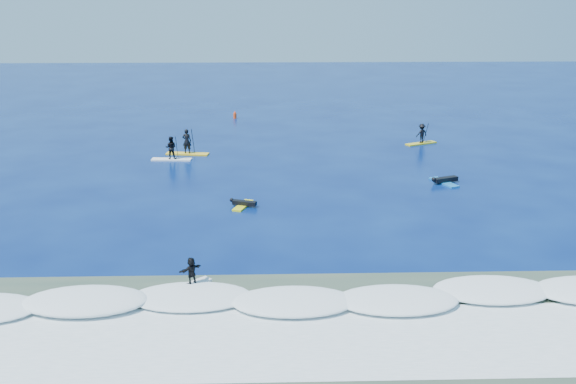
{
  "coord_description": "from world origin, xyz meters",
  "views": [
    {
      "loc": [
        0.13,
        -32.66,
        11.54
      ],
      "look_at": [
        1.16,
        2.44,
        0.6
      ],
      "focal_mm": 40.0,
      "sensor_mm": 36.0,
      "label": 1
    }
  ],
  "objects_px": {
    "prone_paddler_near": "(243,204)",
    "wave_surfer": "(192,273)",
    "sup_paddler_left": "(187,145)",
    "marker_buoy": "(235,115)",
    "sup_paddler_center": "(171,150)",
    "sup_paddler_right": "(422,135)",
    "prone_paddler_far": "(444,181)"
  },
  "relations": [
    {
      "from": "prone_paddler_near",
      "to": "wave_surfer",
      "type": "relative_size",
      "value": 1.32
    },
    {
      "from": "sup_paddler_left",
      "to": "marker_buoy",
      "type": "height_order",
      "value": "sup_paddler_left"
    },
    {
      "from": "sup_paddler_center",
      "to": "sup_paddler_right",
      "type": "height_order",
      "value": "sup_paddler_center"
    },
    {
      "from": "prone_paddler_near",
      "to": "prone_paddler_far",
      "type": "bearing_deg",
      "value": -51.84
    },
    {
      "from": "prone_paddler_near",
      "to": "sup_paddler_right",
      "type": "bearing_deg",
      "value": -22.33
    },
    {
      "from": "sup_paddler_left",
      "to": "prone_paddler_near",
      "type": "distance_m",
      "value": 13.16
    },
    {
      "from": "sup_paddler_right",
      "to": "prone_paddler_far",
      "type": "bearing_deg",
      "value": -120.79
    },
    {
      "from": "sup_paddler_left",
      "to": "prone_paddler_far",
      "type": "relative_size",
      "value": 1.33
    },
    {
      "from": "prone_paddler_near",
      "to": "marker_buoy",
      "type": "bearing_deg",
      "value": 23.28
    },
    {
      "from": "prone_paddler_far",
      "to": "wave_surfer",
      "type": "xyz_separation_m",
      "value": [
        -14.25,
        -14.78,
        0.55
      ]
    },
    {
      "from": "wave_surfer",
      "to": "marker_buoy",
      "type": "distance_m",
      "value": 37.03
    },
    {
      "from": "sup_paddler_left",
      "to": "prone_paddler_far",
      "type": "height_order",
      "value": "sup_paddler_left"
    },
    {
      "from": "sup_paddler_right",
      "to": "sup_paddler_left",
      "type": "bearing_deg",
      "value": 163.69
    },
    {
      "from": "sup_paddler_center",
      "to": "sup_paddler_right",
      "type": "bearing_deg",
      "value": 17.27
    },
    {
      "from": "sup_paddler_center",
      "to": "prone_paddler_near",
      "type": "height_order",
      "value": "sup_paddler_center"
    },
    {
      "from": "prone_paddler_near",
      "to": "wave_surfer",
      "type": "bearing_deg",
      "value": -169.61
    },
    {
      "from": "sup_paddler_left",
      "to": "prone_paddler_near",
      "type": "bearing_deg",
      "value": -60.9
    },
    {
      "from": "sup_paddler_right",
      "to": "marker_buoy",
      "type": "distance_m",
      "value": 19.08
    },
    {
      "from": "wave_surfer",
      "to": "sup_paddler_right",
      "type": "bearing_deg",
      "value": 17.29
    },
    {
      "from": "sup_paddler_right",
      "to": "prone_paddler_near",
      "type": "distance_m",
      "value": 20.43
    },
    {
      "from": "prone_paddler_near",
      "to": "prone_paddler_far",
      "type": "xyz_separation_m",
      "value": [
        12.57,
        4.26,
        0.03
      ]
    },
    {
      "from": "wave_surfer",
      "to": "prone_paddler_near",
      "type": "bearing_deg",
      "value": 38.93
    },
    {
      "from": "prone_paddler_near",
      "to": "prone_paddler_far",
      "type": "distance_m",
      "value": 13.27
    },
    {
      "from": "sup_paddler_right",
      "to": "prone_paddler_near",
      "type": "bearing_deg",
      "value": -157.18
    },
    {
      "from": "prone_paddler_far",
      "to": "marker_buoy",
      "type": "distance_m",
      "value": 26.47
    },
    {
      "from": "marker_buoy",
      "to": "wave_surfer",
      "type": "bearing_deg",
      "value": -89.85
    },
    {
      "from": "prone_paddler_near",
      "to": "marker_buoy",
      "type": "relative_size",
      "value": 2.68
    },
    {
      "from": "sup_paddler_left",
      "to": "marker_buoy",
      "type": "relative_size",
      "value": 4.22
    },
    {
      "from": "sup_paddler_right",
      "to": "sup_paddler_center",
      "type": "bearing_deg",
      "value": 168.07
    },
    {
      "from": "prone_paddler_far",
      "to": "sup_paddler_center",
      "type": "bearing_deg",
      "value": 48.86
    },
    {
      "from": "sup_paddler_left",
      "to": "wave_surfer",
      "type": "xyz_separation_m",
      "value": [
        2.93,
        -22.84,
        0.02
      ]
    },
    {
      "from": "sup_paddler_center",
      "to": "prone_paddler_near",
      "type": "distance_m",
      "value": 12.01
    }
  ]
}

